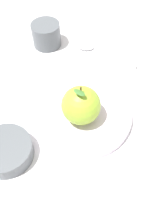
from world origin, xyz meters
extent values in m
plane|color=silver|center=(0.00, 0.00, 0.00)|extent=(2.40, 2.40, 0.00)
cylinder|color=silver|center=(0.03, 0.00, 0.01)|extent=(0.22, 0.22, 0.02)
torus|color=silver|center=(0.03, 0.00, 0.01)|extent=(0.22, 0.22, 0.01)
sphere|color=#8CB22D|center=(0.05, 0.00, 0.06)|extent=(0.08, 0.08, 0.08)
cylinder|color=#4C3319|center=(0.05, 0.00, 0.11)|extent=(0.00, 0.00, 0.02)
ellipsoid|color=#386628|center=(0.06, 0.00, 0.11)|extent=(0.02, 0.03, 0.01)
cylinder|color=#4C5156|center=(0.17, -0.12, 0.02)|extent=(0.11, 0.11, 0.03)
torus|color=#4C5156|center=(0.17, -0.12, 0.03)|extent=(0.11, 0.11, 0.01)
cylinder|color=#3D4145|center=(0.17, -0.12, 0.03)|extent=(0.09, 0.09, 0.01)
cylinder|color=#4C5156|center=(-0.19, -0.17, 0.03)|extent=(0.08, 0.08, 0.07)
torus|color=#4C5156|center=(-0.19, -0.17, 0.06)|extent=(0.08, 0.08, 0.01)
cylinder|color=#35393C|center=(-0.19, -0.17, 0.06)|extent=(0.06, 0.06, 0.01)
cube|color=silver|center=(-0.16, -0.04, 0.00)|extent=(0.02, 0.12, 0.00)
cube|color=silver|center=(-0.16, 0.06, 0.01)|extent=(0.02, 0.08, 0.01)
ellipsoid|color=silver|center=(-0.20, -0.06, 0.01)|extent=(0.03, 0.05, 0.01)
cube|color=silver|center=(-0.20, 0.02, 0.00)|extent=(0.01, 0.11, 0.01)
camera|label=1|loc=(0.36, 0.09, 0.48)|focal=41.41mm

